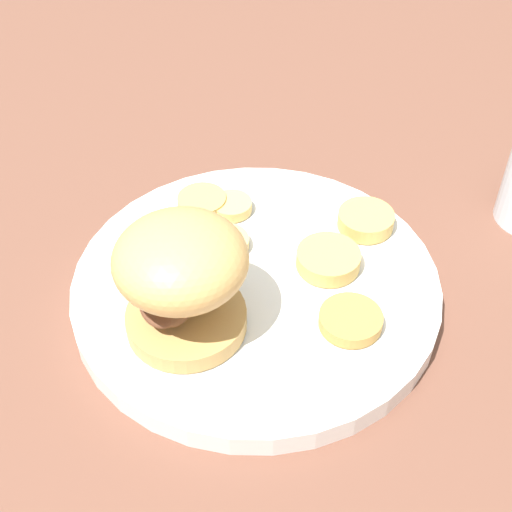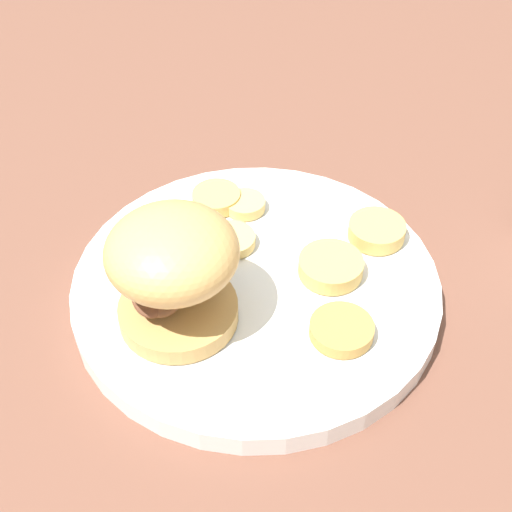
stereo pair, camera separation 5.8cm
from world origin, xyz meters
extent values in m
plane|color=brown|center=(0.00, 0.00, 0.00)|extent=(4.00, 4.00, 0.00)
cylinder|color=white|center=(0.00, 0.00, 0.01)|extent=(0.31, 0.31, 0.02)
torus|color=white|center=(0.00, 0.00, 0.02)|extent=(0.31, 0.31, 0.01)
cylinder|color=tan|center=(0.07, -0.02, 0.03)|extent=(0.09, 0.09, 0.02)
ellipsoid|color=brown|center=(0.09, -0.02, 0.05)|extent=(0.04, 0.03, 0.02)
ellipsoid|color=brown|center=(0.09, -0.03, 0.05)|extent=(0.05, 0.05, 0.02)
ellipsoid|color=brown|center=(0.04, -0.03, 0.05)|extent=(0.06, 0.05, 0.02)
ellipsoid|color=#563323|center=(0.05, -0.02, 0.05)|extent=(0.05, 0.04, 0.02)
ellipsoid|color=tan|center=(0.07, -0.02, 0.09)|extent=(0.10, 0.10, 0.06)
cylinder|color=#DBB766|center=(-0.07, -0.06, 0.03)|extent=(0.04, 0.04, 0.01)
cylinder|color=tan|center=(-0.04, 0.05, 0.03)|extent=(0.05, 0.05, 0.01)
cylinder|color=#BC8942|center=(0.01, 0.09, 0.03)|extent=(0.05, 0.05, 0.01)
cylinder|color=#DBB766|center=(-0.02, -0.04, 0.03)|extent=(0.04, 0.04, 0.01)
cylinder|color=tan|center=(-0.06, -0.09, 0.03)|extent=(0.05, 0.05, 0.01)
cylinder|color=tan|center=(-0.10, 0.05, 0.03)|extent=(0.05, 0.05, 0.01)
camera|label=1|loc=(0.36, 0.20, 0.45)|focal=50.00mm
camera|label=2|loc=(0.33, 0.25, 0.45)|focal=50.00mm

